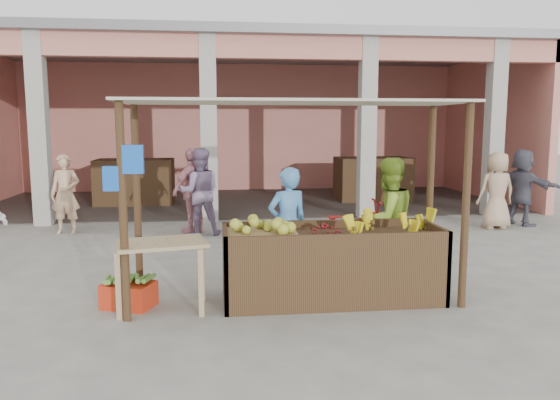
{
  "coord_description": "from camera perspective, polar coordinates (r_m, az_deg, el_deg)",
  "views": [
    {
      "loc": [
        -0.88,
        -6.29,
        2.11
      ],
      "look_at": [
        0.02,
        1.2,
        1.06
      ],
      "focal_mm": 35.0,
      "sensor_mm": 36.0,
      "label": 1
    }
  ],
  "objects": [
    {
      "name": "red_crate",
      "position": [
        6.67,
        -15.51,
        -9.54
      ],
      "size": [
        0.66,
        0.58,
        0.29
      ],
      "primitive_type": "cube",
      "rotation": [
        0.0,
        0.0,
        -0.38
      ],
      "color": "red",
      "rests_on": "ground"
    },
    {
      "name": "stall_awning",
      "position": [
        6.41,
        0.94,
        6.7
      ],
      "size": [
        4.09,
        1.35,
        2.39
      ],
      "color": "#4F351F",
      "rests_on": "ground"
    },
    {
      "name": "banana_heap",
      "position": [
        6.78,
        11.19,
        -2.47
      ],
      "size": [
        1.17,
        0.64,
        0.21
      ],
      "primitive_type": null,
      "color": "yellow",
      "rests_on": "fruit_stall"
    },
    {
      "name": "shopper_d",
      "position": [
        12.55,
        23.99,
        1.45
      ],
      "size": [
        1.23,
        1.7,
        1.7
      ],
      "primitive_type": "imported",
      "rotation": [
        0.0,
        0.0,
        1.99
      ],
      "color": "#545262",
      "rests_on": "ground"
    },
    {
      "name": "side_table",
      "position": [
        6.36,
        -12.24,
        -5.48
      ],
      "size": [
        1.1,
        0.85,
        0.8
      ],
      "rotation": [
        0.0,
        0.0,
        0.21
      ],
      "color": "tan",
      "rests_on": "ground"
    },
    {
      "name": "market_building",
      "position": [
        15.25,
        -3.34,
        10.09
      ],
      "size": [
        14.4,
        6.4,
        4.2
      ],
      "color": "#DA8272",
      "rests_on": "ground"
    },
    {
      "name": "ground",
      "position": [
        6.69,
        1.1,
        -10.5
      ],
      "size": [
        60.0,
        60.0,
        0.0
      ],
      "primitive_type": "plane",
      "color": "slate",
      "rests_on": "ground"
    },
    {
      "name": "shopper_c",
      "position": [
        11.9,
        21.72,
        1.33
      ],
      "size": [
        0.86,
        0.58,
        1.73
      ],
      "primitive_type": "imported",
      "rotation": [
        0.0,
        0.0,
        3.19
      ],
      "color": "tan",
      "rests_on": "ground"
    },
    {
      "name": "plantain_bundle",
      "position": [
        6.62,
        -15.57,
        -7.97
      ],
      "size": [
        0.45,
        0.32,
        0.09
      ],
      "primitive_type": null,
      "color": "#599737",
      "rests_on": "red_crate"
    },
    {
      "name": "produce_sacks",
      "position": [
        12.28,
        11.35,
        -0.73
      ],
      "size": [
        0.8,
        0.49,
        0.61
      ],
      "color": "maroon",
      "rests_on": "ground"
    },
    {
      "name": "fruit_stall",
      "position": [
        6.66,
        5.41,
        -7.02
      ],
      "size": [
        2.6,
        0.95,
        0.8
      ],
      "primitive_type": "cube",
      "color": "#4F351F",
      "rests_on": "ground"
    },
    {
      "name": "shopper_b",
      "position": [
        10.74,
        -9.01,
        1.26
      ],
      "size": [
        1.15,
        1.11,
        1.77
      ],
      "primitive_type": "imported",
      "rotation": [
        0.0,
        0.0,
        3.86
      ],
      "color": "#C27B84",
      "rests_on": "ground"
    },
    {
      "name": "shopper_e",
      "position": [
        11.35,
        -21.52,
        0.75
      ],
      "size": [
        0.64,
        0.51,
        1.62
      ],
      "primitive_type": "imported",
      "rotation": [
        0.0,
        0.0,
        -0.09
      ],
      "color": "tan",
      "rests_on": "ground"
    },
    {
      "name": "melon_tray",
      "position": [
        6.4,
        -1.96,
        -3.01
      ],
      "size": [
        0.83,
        0.72,
        0.22
      ],
      "color": "#987C4E",
      "rests_on": "fruit_stall"
    },
    {
      "name": "papaya_pile",
      "position": [
        6.31,
        -12.3,
        -3.37
      ],
      "size": [
        0.7,
        0.4,
        0.2
      ],
      "primitive_type": null,
      "color": "#519831",
      "rests_on": "side_table"
    },
    {
      "name": "shopper_f",
      "position": [
        10.52,
        -8.41,
        1.27
      ],
      "size": [
        0.92,
        0.57,
        1.83
      ],
      "primitive_type": "imported",
      "rotation": [
        0.0,
        0.0,
        3.21
      ],
      "color": "gray",
      "rests_on": "ground"
    },
    {
      "name": "berry_heap",
      "position": [
        6.58,
        4.65,
        -3.03
      ],
      "size": [
        0.41,
        0.34,
        0.13
      ],
      "primitive_type": "ellipsoid",
      "color": "maroon",
      "rests_on": "fruit_stall"
    },
    {
      "name": "vendor_blue",
      "position": [
        7.27,
        0.8,
        -2.25
      ],
      "size": [
        0.73,
        0.63,
        1.66
      ],
      "primitive_type": "imported",
      "rotation": [
        0.0,
        0.0,
        3.46
      ],
      "color": "#549BDE",
      "rests_on": "ground"
    },
    {
      "name": "motorcycle",
      "position": [
        8.89,
        7.15,
        -2.8
      ],
      "size": [
        0.68,
        1.82,
        0.94
      ],
      "primitive_type": "imported",
      "rotation": [
        0.0,
        0.0,
        1.54
      ],
      "color": "maroon",
      "rests_on": "ground"
    },
    {
      "name": "vendor_green",
      "position": [
        7.5,
        11.22,
        -1.68
      ],
      "size": [
        0.97,
        0.76,
        1.77
      ],
      "primitive_type": "imported",
      "rotation": [
        0.0,
        0.0,
        3.5
      ],
      "color": "#90B830",
      "rests_on": "ground"
    }
  ]
}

